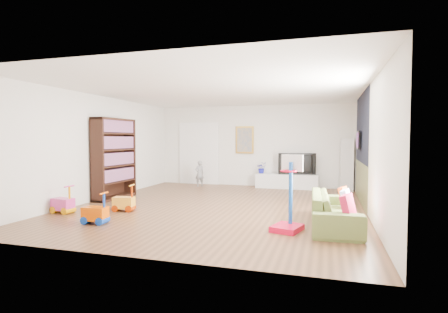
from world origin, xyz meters
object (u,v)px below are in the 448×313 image
(sofa, at_px, (335,210))
(bookshelf, at_px, (114,159))
(basketball_hoop, at_px, (287,193))
(media_console, at_px, (287,181))

(sofa, bearing_deg, bookshelf, 72.64)
(basketball_hoop, bearing_deg, media_console, 112.83)
(media_console, height_order, bookshelf, bookshelf)
(media_console, bearing_deg, bookshelf, -142.07)
(basketball_hoop, bearing_deg, sofa, 51.53)
(basketball_hoop, bearing_deg, bookshelf, 173.27)
(bookshelf, distance_m, sofa, 5.81)
(bookshelf, bearing_deg, media_console, 39.19)
(sofa, relative_size, basketball_hoop, 1.57)
(media_console, xyz_separation_m, bookshelf, (-4.19, -3.20, 0.83))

